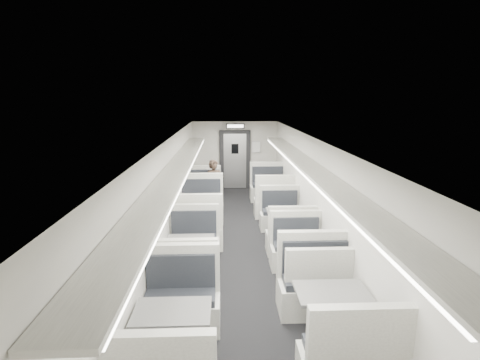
{
  "coord_description": "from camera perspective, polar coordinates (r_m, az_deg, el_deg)",
  "views": [
    {
      "loc": [
        -0.37,
        -7.23,
        3.22
      ],
      "look_at": [
        0.01,
        1.86,
        1.21
      ],
      "focal_mm": 28.0,
      "sensor_mm": 36.0,
      "label": 1
    }
  ],
  "objects": [
    {
      "name": "booth_right_c",
      "position": [
        6.74,
        9.78,
        -12.81
      ],
      "size": [
        1.0,
        2.02,
        1.08
      ],
      "color": "silver",
      "rests_on": "room"
    },
    {
      "name": "booth_right_b",
      "position": [
        8.72,
        6.82,
        -6.78
      ],
      "size": [
        0.99,
        2.01,
        1.08
      ],
      "color": "silver",
      "rests_on": "room"
    },
    {
      "name": "booth_left_a",
      "position": [
        11.27,
        -5.53,
        -2.27
      ],
      "size": [
        1.0,
        2.03,
        1.09
      ],
      "color": "silver",
      "rests_on": "room"
    },
    {
      "name": "luggage_rack_left",
      "position": [
        7.11,
        -9.44,
        1.73
      ],
      "size": [
        0.46,
        10.4,
        0.09
      ],
      "color": "silver",
      "rests_on": "room"
    },
    {
      "name": "booth_right_d",
      "position": [
        5.33,
        13.68,
        -19.79
      ],
      "size": [
        1.13,
        2.29,
        1.22
      ],
      "color": "silver",
      "rests_on": "room"
    },
    {
      "name": "booth_right_a",
      "position": [
        11.15,
        4.74,
        -2.21
      ],
      "size": [
        1.11,
        2.26,
        1.21
      ],
      "color": "silver",
      "rests_on": "room"
    },
    {
      "name": "wall_notice",
      "position": [
        13.31,
        2.46,
        5.03
      ],
      "size": [
        0.32,
        0.02,
        0.4
      ],
      "primitive_type": "cube",
      "color": "white",
      "rests_on": "room"
    },
    {
      "name": "window_c",
      "position": [
        6.6,
        -12.1,
        -4.27
      ],
      "size": [
        0.02,
        1.18,
        0.84
      ],
      "primitive_type": "cube",
      "color": "black",
      "rests_on": "room"
    },
    {
      "name": "window_b",
      "position": [
        8.71,
        -9.72,
        -0.11
      ],
      "size": [
        0.02,
        1.18,
        0.84
      ],
      "primitive_type": "cube",
      "color": "black",
      "rests_on": "room"
    },
    {
      "name": "room",
      "position": [
        7.52,
        0.5,
        -3.12
      ],
      "size": [
        3.24,
        12.24,
        2.64
      ],
      "color": "black",
      "rests_on": "ground"
    },
    {
      "name": "window_a",
      "position": [
        10.85,
        -8.28,
        2.42
      ],
      "size": [
        0.02,
        1.18,
        0.84
      ],
      "primitive_type": "cube",
      "color": "black",
      "rests_on": "room"
    },
    {
      "name": "booth_left_d",
      "position": [
        4.93,
        -10.13,
        -22.7
      ],
      "size": [
        1.1,
        2.22,
        1.19
      ],
      "color": "silver",
      "rests_on": "room"
    },
    {
      "name": "luggage_rack_right",
      "position": [
        7.24,
        10.52,
        1.87
      ],
      "size": [
        0.46,
        10.4,
        0.09
      ],
      "color": "silver",
      "rests_on": "room"
    },
    {
      "name": "booth_left_b",
      "position": [
        9.1,
        -6.29,
        -5.53
      ],
      "size": [
        1.16,
        2.36,
        1.26
      ],
      "color": "silver",
      "rests_on": "room"
    },
    {
      "name": "booth_left_c",
      "position": [
        6.99,
        -7.53,
        -11.68
      ],
      "size": [
        1.03,
        2.08,
        1.11
      ],
      "color": "silver",
      "rests_on": "room"
    },
    {
      "name": "exit_sign",
      "position": [
        12.72,
        -0.73,
        8.23
      ],
      "size": [
        0.62,
        0.12,
        0.16
      ],
      "color": "black",
      "rests_on": "room"
    },
    {
      "name": "passenger",
      "position": [
        10.77,
        -3.91,
        -0.85
      ],
      "size": [
        0.63,
        0.51,
        1.49
      ],
      "primitive_type": "imported",
      "rotation": [
        0.0,
        0.0,
        0.32
      ],
      "color": "black",
      "rests_on": "room"
    },
    {
      "name": "vestibule_door",
      "position": [
        13.35,
        -0.78,
        3.07
      ],
      "size": [
        1.1,
        0.13,
        2.1
      ],
      "color": "black",
      "rests_on": "room"
    },
    {
      "name": "window_d",
      "position": [
        4.59,
        -16.71,
        -12.16
      ],
      "size": [
        0.02,
        1.18,
        0.84
      ],
      "primitive_type": "cube",
      "color": "black",
      "rests_on": "room"
    }
  ]
}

